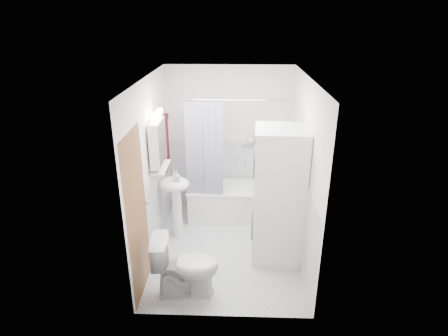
{
  "coord_description": "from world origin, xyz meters",
  "views": [
    {
      "loc": [
        0.12,
        -4.51,
        3.12
      ],
      "look_at": [
        -0.04,
        0.15,
        1.18
      ],
      "focal_mm": 30.0,
      "sensor_mm": 36.0,
      "label": 1
    }
  ],
  "objects_px": {
    "bathtub": "(232,200)",
    "sink": "(175,193)",
    "washer_dryer": "(278,196)",
    "toilet": "(186,266)"
  },
  "relations": [
    {
      "from": "bathtub",
      "to": "washer_dryer",
      "type": "distance_m",
      "value": 1.36
    },
    {
      "from": "bathtub",
      "to": "sink",
      "type": "bearing_deg",
      "value": -143.84
    },
    {
      "from": "washer_dryer",
      "to": "toilet",
      "type": "bearing_deg",
      "value": -142.07
    },
    {
      "from": "washer_dryer",
      "to": "toilet",
      "type": "relative_size",
      "value": 2.35
    },
    {
      "from": "washer_dryer",
      "to": "toilet",
      "type": "xyz_separation_m",
      "value": [
        -1.13,
        -0.8,
        -0.53
      ]
    },
    {
      "from": "washer_dryer",
      "to": "toilet",
      "type": "distance_m",
      "value": 1.48
    },
    {
      "from": "washer_dryer",
      "to": "sink",
      "type": "bearing_deg",
      "value": 165.15
    },
    {
      "from": "bathtub",
      "to": "toilet",
      "type": "distance_m",
      "value": 1.92
    },
    {
      "from": "washer_dryer",
      "to": "bathtub",
      "type": "bearing_deg",
      "value": 122.7
    },
    {
      "from": "sink",
      "to": "toilet",
      "type": "relative_size",
      "value": 1.34
    }
  ]
}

